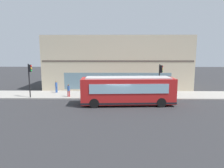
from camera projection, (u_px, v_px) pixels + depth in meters
ground at (118, 105)px, 21.25m from camera, size 120.00×120.00×0.00m
sidewalk_curb at (118, 95)px, 26.17m from camera, size 4.80×40.00×0.15m
building_corner at (117, 62)px, 32.52m from camera, size 9.38×22.15×8.15m
city_bus_nearside at (128, 91)px, 21.28m from camera, size 3.07×10.16×3.07m
traffic_light_near_corner at (160, 75)px, 23.67m from camera, size 0.32×0.49×4.12m
traffic_light_down_block at (30, 74)px, 23.95m from camera, size 0.32×0.49×4.18m
fire_hydrant at (165, 89)px, 27.82m from camera, size 0.35×0.35×0.74m
pedestrian_near_building_entrance at (56, 86)px, 27.20m from camera, size 0.32×0.32×1.64m
pedestrian_near_hydrant at (158, 87)px, 26.92m from camera, size 0.32×0.32×1.56m
pedestrian_by_light_pole at (69, 90)px, 24.66m from camera, size 0.32×0.32×1.58m
newspaper_vending_box at (131, 91)px, 26.30m from camera, size 0.44×0.43×0.90m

